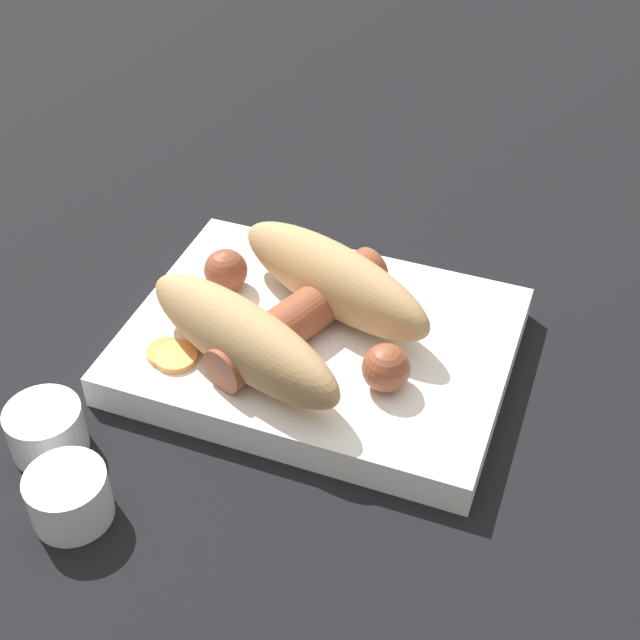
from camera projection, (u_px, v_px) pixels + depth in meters
ground_plane at (320, 358)px, 0.59m from camera, size 3.00×3.00×0.00m
food_tray at (320, 345)px, 0.58m from camera, size 0.24×0.18×0.02m
bread_roll at (288, 307)px, 0.56m from camera, size 0.19×0.17×0.05m
sausage at (301, 316)px, 0.57m from camera, size 0.16×0.14×0.03m
pickled_veggies at (172, 355)px, 0.56m from camera, size 0.04×0.03×0.00m
condiment_cup_near at (47, 432)px, 0.52m from camera, size 0.05×0.05×0.03m
condiment_cup_far at (70, 499)px, 0.49m from camera, size 0.05×0.05×0.03m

